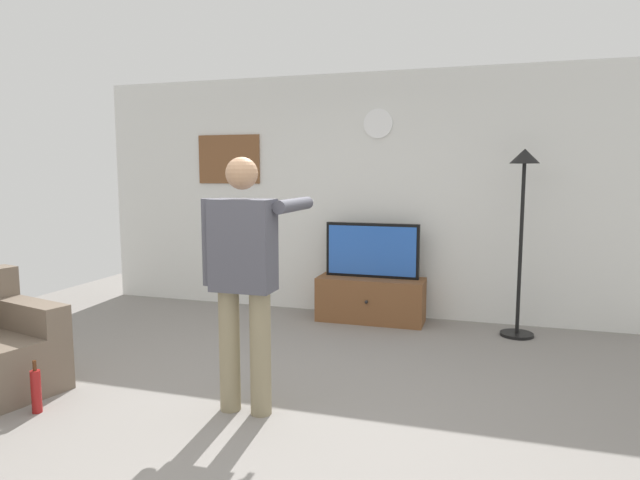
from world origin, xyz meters
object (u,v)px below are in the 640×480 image
object	(u,v)px
beverage_bottle	(36,391)
person_standing_nearer_lamp	(244,270)
framed_picture	(229,159)
wall_clock	(378,124)
television	(372,250)
floor_lamp	(523,203)
tv_stand	(371,299)

from	to	relation	value
beverage_bottle	person_standing_nearer_lamp	bearing A→B (deg)	18.34
framed_picture	person_standing_nearer_lamp	bearing A→B (deg)	-61.95
wall_clock	person_standing_nearer_lamp	size ratio (longest dim) A/B	0.19
framed_picture	beverage_bottle	distance (m)	3.60
television	beverage_bottle	distance (m)	3.46
wall_clock	floor_lamp	size ratio (longest dim) A/B	0.17
wall_clock	framed_picture	world-z (taller)	wall_clock
television	wall_clock	size ratio (longest dim) A/B	3.18
tv_stand	floor_lamp	bearing A→B (deg)	-4.21
framed_picture	person_standing_nearer_lamp	world-z (taller)	framed_picture
framed_picture	beverage_bottle	bearing A→B (deg)	-87.58
tv_stand	person_standing_nearer_lamp	xyz separation A→B (m)	(-0.33, -2.47, 0.73)
television	framed_picture	size ratio (longest dim) A/B	1.28
person_standing_nearer_lamp	wall_clock	bearing A→B (deg)	83.12
television	floor_lamp	xyz separation A→B (m)	(1.50, -0.16, 0.54)
tv_stand	person_standing_nearer_lamp	world-z (taller)	person_standing_nearer_lamp
framed_picture	person_standing_nearer_lamp	distance (m)	3.24
framed_picture	beverage_bottle	xyz separation A→B (m)	(0.14, -3.21, -1.61)
person_standing_nearer_lamp	beverage_bottle	distance (m)	1.63
wall_clock	floor_lamp	xyz separation A→B (m)	(1.50, -0.40, -0.83)
tv_stand	beverage_bottle	distance (m)	3.36
person_standing_nearer_lamp	beverage_bottle	world-z (taller)	person_standing_nearer_lamp
beverage_bottle	wall_clock	bearing A→B (deg)	62.46
floor_lamp	beverage_bottle	bearing A→B (deg)	-138.50
television	person_standing_nearer_lamp	distance (m)	2.55
television	framed_picture	bearing A→B (deg)	172.17
floor_lamp	beverage_bottle	distance (m)	4.39
television	person_standing_nearer_lamp	bearing A→B (deg)	-97.53
floor_lamp	person_standing_nearer_lamp	distance (m)	3.01
tv_stand	television	world-z (taller)	television
floor_lamp	person_standing_nearer_lamp	bearing A→B (deg)	-127.80
framed_picture	floor_lamp	bearing A→B (deg)	-6.99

